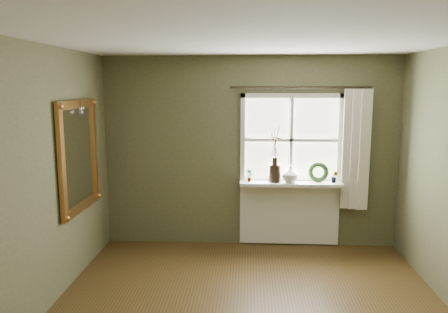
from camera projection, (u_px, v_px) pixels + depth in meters
ceiling at (252, 36)px, 3.53m from camera, size 4.50×4.50×0.00m
wall_back at (250, 152)px, 6.00m from camera, size 4.00×0.10×2.60m
wall_left at (18, 189)px, 3.85m from camera, size 0.10×4.50×2.60m
window_frame at (291, 140)px, 5.87m from camera, size 1.36×0.06×1.24m
window_sill at (291, 184)px, 5.86m from camera, size 1.36×0.26×0.04m
window_apron at (289, 213)px, 6.04m from camera, size 1.36×0.04×0.88m
dark_jug at (275, 173)px, 5.85m from camera, size 0.21×0.21×0.24m
cream_vase at (290, 174)px, 5.84m from camera, size 0.23×0.23×0.22m
wreath at (318, 174)px, 5.86m from camera, size 0.29×0.17×0.28m
potted_plant_left at (249, 175)px, 5.87m from camera, size 0.11×0.09×0.18m
potted_plant_right at (335, 177)px, 5.81m from camera, size 0.10×0.09×0.16m
curtain at (356, 150)px, 5.75m from camera, size 0.36×0.12×1.59m
curtain_rod at (300, 87)px, 5.70m from camera, size 1.84×0.03×0.03m
gilt_mirror at (79, 156)px, 5.01m from camera, size 0.10×1.07×1.28m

